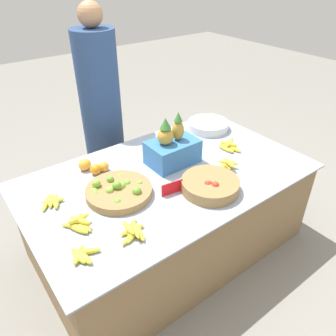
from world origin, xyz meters
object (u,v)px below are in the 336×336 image
object	(u,v)px
lime_bowl	(118,191)
metal_bowl	(208,125)
produce_crate	(172,148)
price_sign	(172,188)
vendor_person	(102,114)
tomato_basket	(210,185)

from	to	relation	value
lime_bowl	metal_bowl	world-z (taller)	lime_bowl
metal_bowl	produce_crate	world-z (taller)	produce_crate
lime_bowl	produce_crate	distance (m)	0.50
price_sign	vendor_person	xyz separation A→B (m)	(0.12, 1.12, 0.06)
tomato_basket	metal_bowl	size ratio (longest dim) A/B	1.06
metal_bowl	vendor_person	world-z (taller)	vendor_person
metal_bowl	produce_crate	bearing A→B (deg)	-157.15
tomato_basket	metal_bowl	world-z (taller)	tomato_basket
price_sign	produce_crate	world-z (taller)	produce_crate
vendor_person	produce_crate	bearing A→B (deg)	-83.07
tomato_basket	produce_crate	distance (m)	0.40
price_sign	produce_crate	size ratio (longest dim) A/B	0.39
lime_bowl	metal_bowl	xyz separation A→B (m)	(1.05, 0.33, 0.00)
lime_bowl	vendor_person	bearing A→B (deg)	67.72
produce_crate	tomato_basket	bearing A→B (deg)	-91.54
price_sign	vendor_person	distance (m)	1.13
produce_crate	metal_bowl	bearing A→B (deg)	22.85
metal_bowl	price_sign	distance (m)	0.94
price_sign	produce_crate	xyz separation A→B (m)	(0.22, 0.28, 0.07)
tomato_basket	vendor_person	world-z (taller)	vendor_person
lime_bowl	produce_crate	bearing A→B (deg)	11.15
metal_bowl	price_sign	xyz separation A→B (m)	(-0.78, -0.52, 0.01)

